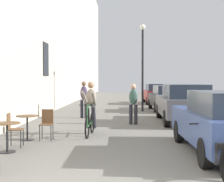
% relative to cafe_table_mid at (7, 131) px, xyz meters
% --- Properties ---
extents(cafe_table_mid, '(0.64, 0.64, 0.72)m').
position_rel_cafe_table_mid_xyz_m(cafe_table_mid, '(0.00, 0.00, 0.00)').
color(cafe_table_mid, black).
rests_on(cafe_table_mid, ground_plane).
extents(cafe_chair_mid_toward_street, '(0.42, 0.42, 0.89)m').
position_rel_cafe_table_mid_xyz_m(cafe_chair_mid_toward_street, '(-0.08, 0.63, -0.00)').
color(cafe_chair_mid_toward_street, black).
rests_on(cafe_chair_mid_toward_street, ground_plane).
extents(cafe_table_far, '(0.64, 0.64, 0.72)m').
position_rel_cafe_table_mid_xyz_m(cafe_table_far, '(0.01, 1.63, 0.00)').
color(cafe_table_far, black).
rests_on(cafe_table_far, ground_plane).
extents(cafe_chair_far_toward_street, '(0.39, 0.39, 0.89)m').
position_rel_cafe_table_mid_xyz_m(cafe_chair_far_toward_street, '(0.57, 1.71, -0.00)').
color(cafe_chair_far_toward_street, black).
rests_on(cafe_chair_far_toward_street, ground_plane).
extents(cyclist_on_bicycle, '(0.52, 1.76, 1.74)m').
position_rel_cafe_table_mid_xyz_m(cyclist_on_bicycle, '(1.77, 2.64, 0.29)').
color(cyclist_on_bicycle, black).
rests_on(cyclist_on_bicycle, ground_plane).
extents(pedestrian_near, '(0.38, 0.29, 1.61)m').
position_rel_cafe_table_mid_xyz_m(pedestrian_near, '(3.23, 5.18, 0.38)').
color(pedestrian_near, '#26262D').
rests_on(pedestrian_near, ground_plane).
extents(pedestrian_mid, '(0.38, 0.30, 1.71)m').
position_rel_cafe_table_mid_xyz_m(pedestrian_mid, '(1.00, 7.29, 0.44)').
color(pedestrian_mid, '#26262D').
rests_on(pedestrian_mid, ground_plane).
extents(street_lamp, '(0.32, 0.32, 4.90)m').
position_rel_cafe_table_mid_xyz_m(street_lamp, '(3.92, 10.65, 2.59)').
color(street_lamp, black).
rests_on(street_lamp, ground_plane).
extents(parked_car_second, '(1.93, 4.49, 1.59)m').
position_rel_cafe_table_mid_xyz_m(parked_car_second, '(5.31, 5.80, 0.30)').
color(parked_car_second, '#595960').
rests_on(parked_car_second, ground_plane).
extents(parked_car_third, '(1.86, 4.17, 1.46)m').
position_rel_cafe_table_mid_xyz_m(parked_car_third, '(5.35, 11.12, 0.24)').
color(parked_car_third, black).
rests_on(parked_car_third, ground_plane).
extents(parked_car_fourth, '(1.86, 4.23, 1.49)m').
position_rel_cafe_table_mid_xyz_m(parked_car_fourth, '(5.33, 16.86, 0.25)').
color(parked_car_fourth, maroon).
rests_on(parked_car_fourth, ground_plane).
extents(parked_motorcycle, '(0.62, 2.15, 0.92)m').
position_rel_cafe_table_mid_xyz_m(parked_motorcycle, '(4.53, -1.66, -0.12)').
color(parked_motorcycle, black).
rests_on(parked_motorcycle, ground_plane).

